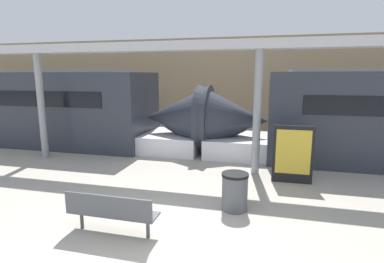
{
  "coord_description": "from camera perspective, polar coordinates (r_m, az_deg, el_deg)",
  "views": [
    {
      "loc": [
        1.86,
        -4.46,
        3.01
      ],
      "look_at": [
        -0.17,
        3.76,
        1.4
      ],
      "focal_mm": 28.0,
      "sensor_mm": 36.0,
      "label": 1
    }
  ],
  "objects": [
    {
      "name": "support_column_near",
      "position": [
        9.18,
        12.31,
        3.36
      ],
      "size": [
        0.24,
        0.24,
        3.73
      ],
      "primitive_type": "cylinder",
      "color": "gray",
      "rests_on": "ground_plane"
    },
    {
      "name": "poster_board",
      "position": [
        8.8,
        18.67,
        -4.15
      ],
      "size": [
        1.1,
        0.07,
        1.64
      ],
      "color": "black",
      "rests_on": "ground_plane"
    },
    {
      "name": "canopy_beam",
      "position": [
        9.15,
        12.82,
        15.92
      ],
      "size": [
        28.0,
        0.6,
        0.28
      ],
      "primitive_type": "cube",
      "color": "#B7B7BC",
      "rests_on": "support_column_near"
    },
    {
      "name": "trash_bin",
      "position": [
        6.92,
        8.14,
        -11.23
      ],
      "size": [
        0.6,
        0.6,
        0.85
      ],
      "color": "#4C4F54",
      "rests_on": "ground_plane"
    },
    {
      "name": "ground_plane",
      "position": [
        5.69,
        -7.95,
        -21.24
      ],
      "size": [
        60.0,
        60.0,
        0.0
      ],
      "primitive_type": "plane",
      "color": "#A8A093"
    },
    {
      "name": "bench_near",
      "position": [
        6.01,
        -15.2,
        -14.33
      ],
      "size": [
        1.76,
        0.46,
        0.84
      ],
      "rotation": [
        0.0,
        0.0,
        -0.01
      ],
      "color": "#4C4F54",
      "rests_on": "ground_plane"
    },
    {
      "name": "support_column_far",
      "position": [
        12.06,
        -26.77,
        4.17
      ],
      "size": [
        0.24,
        0.24,
        3.73
      ],
      "primitive_type": "cylinder",
      "color": "gray",
      "rests_on": "ground_plane"
    },
    {
      "name": "train_right",
      "position": [
        15.95,
        -30.77,
        3.88
      ],
      "size": [
        18.06,
        2.93,
        3.2
      ],
      "color": "#2D333D",
      "rests_on": "ground_plane"
    },
    {
      "name": "station_wall",
      "position": [
        16.74,
        7.57,
        8.91
      ],
      "size": [
        56.0,
        0.2,
        5.0
      ],
      "primitive_type": "cube",
      "color": "#9E8460",
      "rests_on": "ground_plane"
    }
  ]
}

